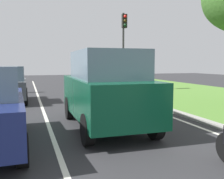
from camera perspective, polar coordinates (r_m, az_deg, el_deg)
ground_plane at (r=12.91m, az=-12.44°, el=-2.85°), size 60.00×60.00×0.00m
lane_line_center at (r=12.86m, az=-15.54°, el=-2.95°), size 0.12×32.00×0.01m
lane_line_right_edge at (r=13.75m, az=2.66°, el=-2.18°), size 0.12×32.00×0.01m
grass_verge_right at (r=16.15m, az=19.12°, el=-1.20°), size 9.00×48.00×0.06m
curb_right at (r=13.93m, az=4.59°, el=-1.85°), size 0.24×48.00×0.12m
car_suv_ahead at (r=7.60m, az=-1.39°, el=0.12°), size 2.04×4.54×2.28m
car_hatchback_far at (r=13.49m, az=-21.97°, el=1.00°), size 1.74×3.70×1.78m
traffic_light_near_right at (r=17.61m, az=2.65°, el=11.37°), size 0.32×0.50×5.26m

